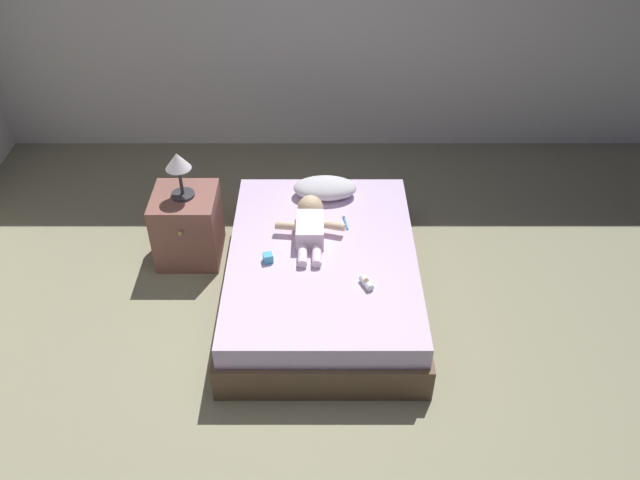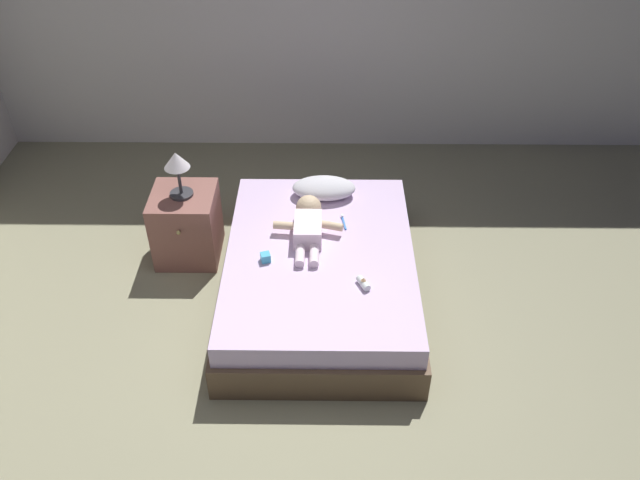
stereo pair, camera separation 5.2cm
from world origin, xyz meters
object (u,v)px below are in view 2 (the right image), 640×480
object	(u,v)px
nightstand	(187,225)
baby_bottle	(363,283)
toothbrush	(344,222)
toy_block	(266,257)
lamp	(177,165)
pillow	(324,188)
bed	(320,274)
baby	(308,223)

from	to	relation	value
nightstand	baby_bottle	distance (m)	1.52
baby_bottle	toothbrush	bearing A→B (deg)	99.61
toy_block	lamp	bearing A→B (deg)	138.73
pillow	toy_block	size ratio (longest dim) A/B	6.32
bed	lamp	size ratio (longest dim) A/B	5.24
nightstand	toy_block	xyz separation A→B (m)	(0.64, -0.56, 0.16)
toy_block	baby	bearing A→B (deg)	49.08
baby	nightstand	world-z (taller)	baby
toothbrush	baby_bottle	world-z (taller)	baby_bottle
baby_bottle	nightstand	bearing A→B (deg)	147.89
bed	baby_bottle	distance (m)	0.50
toothbrush	baby_bottle	distance (m)	0.67
baby	lamp	distance (m)	1.00
lamp	baby_bottle	size ratio (longest dim) A/B	2.83
baby	baby_bottle	size ratio (longest dim) A/B	5.16
lamp	baby_bottle	distance (m)	1.55
toothbrush	lamp	bearing A→B (deg)	173.25
pillow	nightstand	bearing A→B (deg)	-168.96
toy_block	baby_bottle	size ratio (longest dim) A/B	0.60
lamp	toothbrush	bearing A→B (deg)	-6.75
nightstand	lamp	size ratio (longest dim) A/B	1.55
nightstand	baby_bottle	world-z (taller)	nightstand
toy_block	nightstand	bearing A→B (deg)	138.74
bed	toy_block	size ratio (longest dim) A/B	24.56
pillow	toothbrush	size ratio (longest dim) A/B	2.90
baby	nightstand	distance (m)	0.97
toy_block	baby_bottle	bearing A→B (deg)	-20.60
nightstand	toothbrush	bearing A→B (deg)	-6.75
lamp	toy_block	xyz separation A→B (m)	(0.64, -0.56, -0.36)
pillow	baby	bearing A→B (deg)	-103.43
pillow	lamp	xyz separation A→B (m)	(-1.02, -0.20, 0.32)
bed	baby	bearing A→B (deg)	111.24
bed	toy_block	distance (m)	0.44
pillow	baby	size ratio (longest dim) A/B	0.74
baby_bottle	bed	bearing A→B (deg)	129.28
bed	toy_block	bearing A→B (deg)	-164.43
pillow	baby	xyz separation A→B (m)	(-0.11, -0.44, 0.01)
pillow	baby_bottle	world-z (taller)	pillow
lamp	toy_block	distance (m)	0.93
bed	baby	distance (m)	0.37
baby	toy_block	world-z (taller)	baby
bed	baby_bottle	world-z (taller)	baby_bottle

